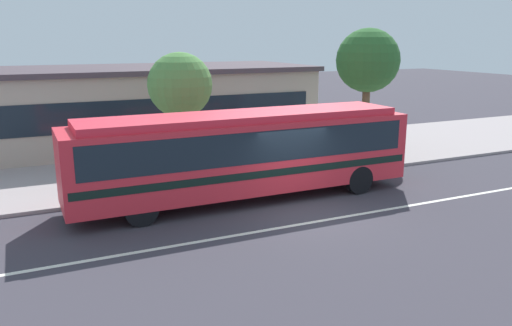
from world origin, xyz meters
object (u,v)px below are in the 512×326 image
Objects in this scene: transit_bus at (244,150)px; bus_stop_sign at (326,130)px; pedestrian_walking_along_curb at (273,145)px; street_tree_near_stop at (180,86)px; street_tree_mid_block at (368,61)px; pedestrian_waiting_near_sign at (287,148)px.

transit_bus is 4.92m from bus_stop_sign.
pedestrian_walking_along_curb is 0.35× the size of street_tree_near_stop.
street_tree_mid_block is (5.29, 0.99, 3.25)m from pedestrian_walking_along_curb.
transit_bus is 7.13× the size of pedestrian_walking_along_curb.
pedestrian_walking_along_curb is 0.29× the size of street_tree_mid_block.
pedestrian_waiting_near_sign is 4.85m from street_tree_near_stop.
pedestrian_waiting_near_sign is 0.29× the size of street_tree_mid_block.
pedestrian_waiting_near_sign is 0.77m from pedestrian_walking_along_curb.
street_tree_near_stop is at bearing 161.36° from bus_stop_sign.
street_tree_mid_block reaches higher than transit_bus.
transit_bus is 3.78m from pedestrian_waiting_near_sign.
pedestrian_waiting_near_sign is 6.24m from street_tree_mid_block.
street_tree_mid_block is (3.44, 2.08, 2.57)m from bus_stop_sign.
street_tree_near_stop is at bearing -178.55° from street_tree_mid_block.
street_tree_mid_block is (8.93, 0.23, 0.75)m from street_tree_near_stop.
street_tree_mid_block is (5.05, 1.72, 3.24)m from pedestrian_waiting_near_sign.
pedestrian_waiting_near_sign is 1.00× the size of pedestrian_walking_along_curb.
bus_stop_sign is at bearing -30.51° from pedestrian_walking_along_curb.
street_tree_mid_block is at bearing 10.60° from pedestrian_walking_along_curb.
bus_stop_sign is at bearing -12.51° from pedestrian_waiting_near_sign.
street_tree_near_stop reaches higher than transit_bus.
pedestrian_walking_along_curb is at bearing 149.49° from bus_stop_sign.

